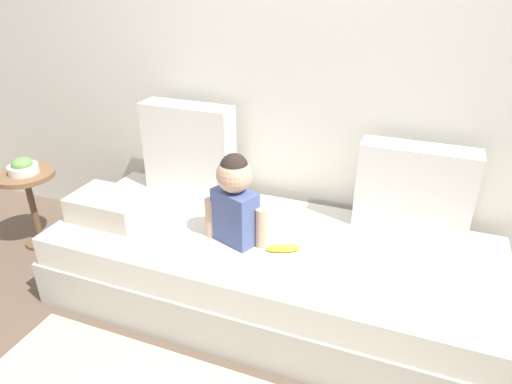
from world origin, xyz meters
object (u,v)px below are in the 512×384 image
(toddler, at_px, (235,197))
(folded_blanket, at_px, (110,206))
(throw_pillow_left, at_px, (189,149))
(side_table, at_px, (29,191))
(throw_pillow_right, at_px, (414,189))
(banana, at_px, (283,248))
(fruit_bowl, at_px, (23,167))
(couch, at_px, (270,272))

(toddler, distance_m, folded_blanket, 0.75)
(throw_pillow_left, relative_size, side_table, 1.06)
(throw_pillow_left, distance_m, toddler, 0.65)
(throw_pillow_right, distance_m, folded_blanket, 1.61)
(throw_pillow_right, bearing_deg, toddler, -151.38)
(banana, bearing_deg, toddler, 177.80)
(folded_blanket, bearing_deg, throw_pillow_left, 62.47)
(throw_pillow_left, height_order, fruit_bowl, throw_pillow_left)
(couch, relative_size, folded_blanket, 5.83)
(banana, bearing_deg, couch, 137.16)
(banana, height_order, side_table, side_table)
(couch, bearing_deg, side_table, 179.54)
(throw_pillow_left, xyz_separation_m, throw_pillow_right, (1.28, 0.00, -0.04))
(throw_pillow_left, relative_size, folded_blanket, 1.36)
(fruit_bowl, bearing_deg, folded_blanket, -9.90)
(folded_blanket, bearing_deg, throw_pillow_right, 17.08)
(banana, distance_m, fruit_bowl, 1.72)
(side_table, bearing_deg, banana, -3.45)
(folded_blanket, height_order, fruit_bowl, fruit_bowl)
(banana, xyz_separation_m, folded_blanket, (-0.98, -0.02, 0.05))
(banana, xyz_separation_m, fruit_bowl, (-1.71, 0.10, 0.12))
(throw_pillow_right, height_order, side_table, throw_pillow_right)
(throw_pillow_left, relative_size, throw_pillow_right, 0.96)
(toddler, relative_size, fruit_bowl, 2.65)
(folded_blanket, xyz_separation_m, side_table, (-0.73, 0.13, -0.10))
(couch, distance_m, banana, 0.27)
(banana, bearing_deg, throw_pillow_right, 39.31)
(throw_pillow_left, height_order, folded_blanket, throw_pillow_left)
(side_table, relative_size, fruit_bowl, 2.88)
(throw_pillow_left, xyz_separation_m, toddler, (0.48, -0.44, -0.02))
(couch, relative_size, throw_pillow_right, 4.11)
(banana, height_order, fruit_bowl, fruit_bowl)
(banana, relative_size, side_table, 0.33)
(couch, height_order, banana, banana)
(side_table, bearing_deg, toddler, -3.67)
(throw_pillow_left, height_order, banana, throw_pillow_left)
(throw_pillow_left, relative_size, banana, 3.19)
(throw_pillow_left, bearing_deg, fruit_bowl, -160.56)
(couch, relative_size, throw_pillow_left, 4.29)
(toddler, relative_size, folded_blanket, 1.18)
(throw_pillow_right, height_order, fruit_bowl, throw_pillow_right)
(toddler, xyz_separation_m, folded_blanket, (-0.73, -0.03, -0.18))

